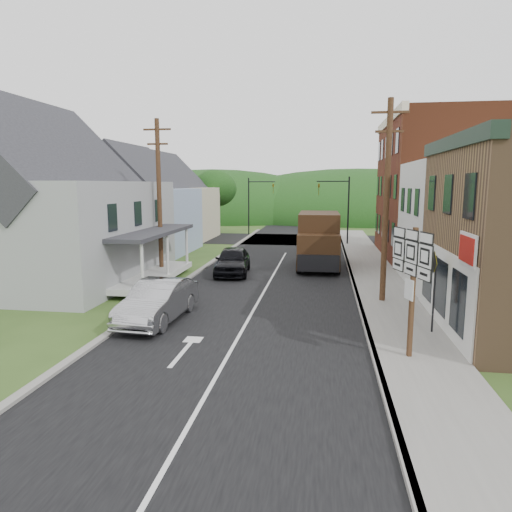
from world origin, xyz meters
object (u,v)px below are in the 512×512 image
at_px(dark_sedan, 233,261).
at_px(route_sign_cluster, 412,274).
at_px(warning_sign, 434,280).
at_px(silver_sedan, 158,302).
at_px(delivery_van, 319,240).

distance_m(dark_sedan, route_sign_cluster, 14.98).
distance_m(route_sign_cluster, warning_sign, 2.93).
relative_size(dark_sedan, warning_sign, 1.63).
distance_m(silver_sedan, delivery_van, 14.18).
bearing_deg(warning_sign, route_sign_cluster, -116.68).
relative_size(route_sign_cluster, warning_sign, 1.35).
xyz_separation_m(dark_sedan, warning_sign, (9.23, -9.99, 1.21)).
height_order(dark_sedan, route_sign_cluster, route_sign_cluster).
xyz_separation_m(silver_sedan, dark_sedan, (1.02, 9.75, 0.01)).
bearing_deg(delivery_van, route_sign_cluster, -80.06).
bearing_deg(dark_sedan, delivery_van, 25.50).
height_order(silver_sedan, dark_sedan, dark_sedan).
bearing_deg(warning_sign, dark_sedan, 132.22).
bearing_deg(dark_sedan, silver_sedan, -101.40).
xyz_separation_m(silver_sedan, route_sign_cluster, (8.99, -2.79, 1.92)).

